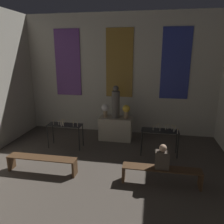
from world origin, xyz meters
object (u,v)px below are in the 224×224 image
Objects in this scene: statue at (116,103)px; candle_rack_right at (160,134)px; pew_back_left at (42,161)px; flower_vase_right at (126,110)px; person_seated at (162,158)px; flower_vase_left at (105,109)px; altar at (116,128)px; candle_rack_left at (65,128)px; pew_back_right at (161,172)px.

statue reaches higher than candle_rack_right.
candle_rack_right is 0.61× the size of pew_back_left.
flower_vase_right is 3.18m from person_seated.
statue is at bearing -0.00° from flower_vase_left.
altar is at bearing -0.00° from flower_vase_left.
statue reaches higher than person_seated.
candle_rack_right is at bearing -32.44° from altar.
statue reaches higher than altar.
candle_rack_left is at bearing -147.29° from statue.
flower_vase_left reaches higher than candle_rack_left.
candle_rack_right is at bearing 90.08° from pew_back_right.
flower_vase_left is at bearing 180.00° from statue.
person_seated is at bearing 0.00° from pew_back_right.
candle_rack_right reaches higher than candle_rack_left.
flower_vase_right is at bearing 0.00° from altar.
flower_vase_right is at bearing 53.62° from pew_back_left.
candle_rack_right is 3.86m from pew_back_left.
pew_back_right is (1.70, -2.87, -0.11)m from altar.
pew_back_right is 3.07× the size of person_seated.
flower_vase_right is 1.74m from candle_rack_right.
candle_rack_right is at bearing 27.82° from pew_back_left.
flower_vase_left is at bearing 126.38° from pew_back_right.
statue is at bearing 120.62° from pew_back_right.
altar is 2.42× the size of flower_vase_right.
flower_vase_left is 1.00× the size of flower_vase_right.
person_seated is at bearing -59.33° from altar.
altar is at bearing 120.62° from pew_back_right.
candle_rack_left is at bearing 152.19° from person_seated.
candle_rack_right is at bearing -40.08° from flower_vase_right.
candle_rack_right is (2.11, -1.08, -0.48)m from flower_vase_left.
flower_vase_right reaches higher than person_seated.
altar reaches higher than pew_back_left.
statue reaches higher than pew_back_left.
pew_back_left is at bearing -126.38° from flower_vase_right.
altar is 0.62× the size of pew_back_left.
flower_vase_right is at bearing 139.92° from candle_rack_right.
pew_back_right is (3.38, -1.79, -0.41)m from candle_rack_left.
candle_rack_left is 0.61× the size of pew_back_left.
candle_rack_left is 3.85m from pew_back_right.
candle_rack_right is (1.28, -1.08, -0.48)m from flower_vase_right.
flower_vase_right is 3.67m from pew_back_left.
flower_vase_left reaches higher than person_seated.
flower_vase_left and flower_vase_right have the same top height.
pew_back_left is 3.43m from person_seated.
person_seated is (0.01, -1.79, 0.00)m from candle_rack_right.
flower_vase_right is 0.42× the size of candle_rack_left.
pew_back_right is at bearing -89.92° from candle_rack_right.
statue reaches higher than candle_rack_left.
statue is 1.90× the size of person_seated.
pew_back_left is (-3.39, -1.79, -0.41)m from candle_rack_right.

